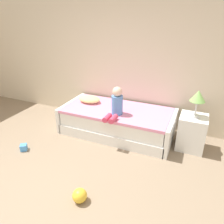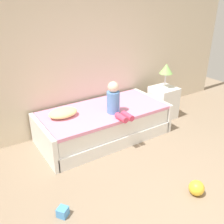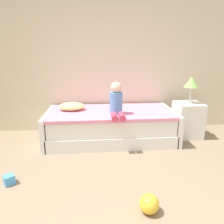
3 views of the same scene
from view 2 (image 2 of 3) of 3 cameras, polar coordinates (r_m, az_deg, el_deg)
wall_rear at (r=4.07m, az=-10.62°, el=14.85°), size 7.20×0.10×2.90m
bed at (r=4.09m, az=-1.92°, el=-2.62°), size 2.11×1.00×0.50m
nightstand at (r=4.85m, az=11.66°, el=2.17°), size 0.44×0.44×0.60m
table_lamp at (r=4.64m, az=12.35°, el=9.43°), size 0.24×0.24×0.45m
child_figure at (r=3.75m, az=0.69°, el=2.50°), size 0.20×0.51×0.50m
pillow at (r=3.77m, az=-11.20°, el=-0.19°), size 0.44×0.30×0.13m
toy_ball at (r=3.22m, az=18.84°, el=-16.18°), size 0.18×0.18×0.18m
toy_block at (r=2.90m, az=-11.26°, el=-21.60°), size 0.15×0.15×0.11m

